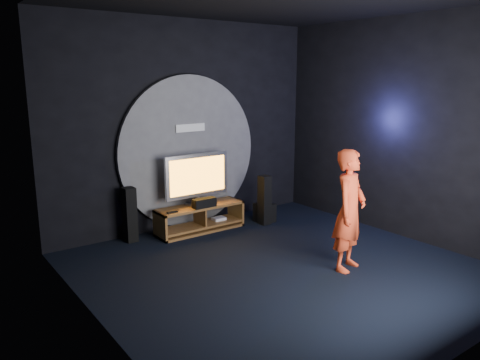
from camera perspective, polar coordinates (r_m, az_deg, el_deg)
name	(u,v)px	position (r m, az deg, el deg)	size (l,w,h in m)	color
floor	(282,269)	(6.50, 5.16, -10.78)	(5.00, 5.00, 0.00)	black
back_wall	(187,125)	(8.05, -6.48, 6.63)	(5.00, 0.04, 3.50)	black
front_wall	(479,174)	(4.51, 27.08, 0.70)	(5.00, 0.04, 3.50)	black
left_wall	(92,162)	(4.77, -17.64, 2.07)	(0.04, 5.00, 3.50)	black
right_wall	(403,129)	(7.90, 19.24, 5.90)	(0.04, 5.00, 3.50)	black
wall_disc_panel	(189,152)	(8.06, -6.20, 3.43)	(2.60, 0.11, 2.60)	#515156
media_console	(200,220)	(7.96, -4.86, -4.85)	(1.53, 0.45, 0.45)	olive
tv	(197,177)	(7.83, -5.25, 0.37)	(1.17, 0.22, 0.87)	#B1B2B9
center_speaker	(204,203)	(7.75, -4.38, -2.79)	(0.40, 0.15, 0.15)	black
remote	(172,212)	(7.51, -8.24, -3.89)	(0.18, 0.05, 0.02)	black
tower_speaker_left	(130,215)	(7.58, -13.27, -4.14)	(0.17, 0.19, 0.87)	black
tower_speaker_right	(264,200)	(8.25, 3.00, -2.45)	(0.17, 0.19, 0.87)	black
subwoofer	(265,213)	(8.44, 3.01, -3.99)	(0.31, 0.31, 0.34)	black
player	(350,210)	(6.40, 13.23, -3.63)	(0.60, 0.39, 1.64)	red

